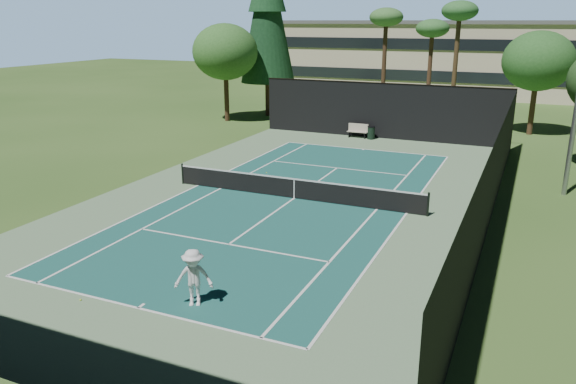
# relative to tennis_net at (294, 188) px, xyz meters

# --- Properties ---
(ground) EXTENTS (160.00, 160.00, 0.00)m
(ground) POSITION_rel_tennis_net_xyz_m (0.00, 0.00, -0.56)
(ground) COLOR #375A22
(ground) RESTS_ON ground
(apron_slab) EXTENTS (18.00, 32.00, 0.01)m
(apron_slab) POSITION_rel_tennis_net_xyz_m (0.00, 0.00, -0.55)
(apron_slab) COLOR #65885F
(apron_slab) RESTS_ON ground
(court_surface) EXTENTS (10.97, 23.77, 0.01)m
(court_surface) POSITION_rel_tennis_net_xyz_m (0.00, 0.00, -0.55)
(court_surface) COLOR #1B564F
(court_surface) RESTS_ON ground
(court_lines) EXTENTS (11.07, 23.87, 0.01)m
(court_lines) POSITION_rel_tennis_net_xyz_m (0.00, 0.00, -0.54)
(court_lines) COLOR white
(court_lines) RESTS_ON ground
(tennis_net) EXTENTS (12.90, 0.10, 1.10)m
(tennis_net) POSITION_rel_tennis_net_xyz_m (0.00, 0.00, 0.00)
(tennis_net) COLOR black
(tennis_net) RESTS_ON ground
(fence) EXTENTS (18.04, 32.05, 4.03)m
(fence) POSITION_rel_tennis_net_xyz_m (0.00, 0.06, 1.45)
(fence) COLOR black
(fence) RESTS_ON ground
(player) EXTENTS (1.34, 1.09, 1.81)m
(player) POSITION_rel_tennis_net_xyz_m (1.44, -10.99, 0.35)
(player) COLOR white
(player) RESTS_ON ground
(tennis_ball_a) EXTENTS (0.06, 0.06, 0.06)m
(tennis_ball_a) POSITION_rel_tennis_net_xyz_m (-1.94, -12.20, -0.53)
(tennis_ball_a) COLOR #C8E534
(tennis_ball_a) RESTS_ON ground
(tennis_ball_b) EXTENTS (0.07, 0.07, 0.07)m
(tennis_ball_b) POSITION_rel_tennis_net_xyz_m (-4.42, 0.79, -0.52)
(tennis_ball_b) COLOR #DDEB35
(tennis_ball_b) RESTS_ON ground
(tennis_ball_c) EXTENTS (0.08, 0.08, 0.08)m
(tennis_ball_c) POSITION_rel_tennis_net_xyz_m (3.44, 1.22, -0.52)
(tennis_ball_c) COLOR #BFD630
(tennis_ball_c) RESTS_ON ground
(tennis_ball_d) EXTENTS (0.06, 0.06, 0.06)m
(tennis_ball_d) POSITION_rel_tennis_net_xyz_m (-3.30, 3.71, -0.53)
(tennis_ball_d) COLOR #CDD22F
(tennis_ball_d) RESTS_ON ground
(park_bench) EXTENTS (1.50, 0.45, 1.02)m
(park_bench) POSITION_rel_tennis_net_xyz_m (-1.55, 15.52, -0.01)
(park_bench) COLOR #BCB09C
(park_bench) RESTS_ON ground
(trash_bin) EXTENTS (0.56, 0.56, 0.95)m
(trash_bin) POSITION_rel_tennis_net_xyz_m (-0.50, 15.35, -0.08)
(trash_bin) COLOR black
(trash_bin) RESTS_ON ground
(pine_tree) EXTENTS (4.80, 4.80, 15.00)m
(pine_tree) POSITION_rel_tennis_net_xyz_m (-12.00, 22.00, 9.00)
(pine_tree) COLOR #472E1E
(pine_tree) RESTS_ON ground
(palm_a) EXTENTS (2.80, 2.80, 9.32)m
(palm_a) POSITION_rel_tennis_net_xyz_m (-2.00, 24.00, 7.63)
(palm_a) COLOR #452E1D
(palm_a) RESTS_ON ground
(palm_b) EXTENTS (2.80, 2.80, 8.42)m
(palm_b) POSITION_rel_tennis_net_xyz_m (1.50, 26.00, 6.80)
(palm_b) COLOR #4D3221
(palm_b) RESTS_ON ground
(palm_c) EXTENTS (2.80, 2.80, 9.77)m
(palm_c) POSITION_rel_tennis_net_xyz_m (4.00, 23.00, 8.05)
(palm_c) COLOR #4D3821
(palm_c) RESTS_ON ground
(decid_tree_a) EXTENTS (5.12, 5.12, 7.62)m
(decid_tree_a) POSITION_rel_tennis_net_xyz_m (10.00, 22.00, 4.86)
(decid_tree_a) COLOR #4F3421
(decid_tree_a) RESTS_ON ground
(decid_tree_c) EXTENTS (5.44, 5.44, 8.09)m
(decid_tree_c) POSITION_rel_tennis_net_xyz_m (-14.00, 18.00, 5.21)
(decid_tree_c) COLOR #4B3120
(decid_tree_c) RESTS_ON ground
(campus_building) EXTENTS (40.50, 12.50, 8.30)m
(campus_building) POSITION_rel_tennis_net_xyz_m (0.00, 45.98, 3.65)
(campus_building) COLOR beige
(campus_building) RESTS_ON ground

